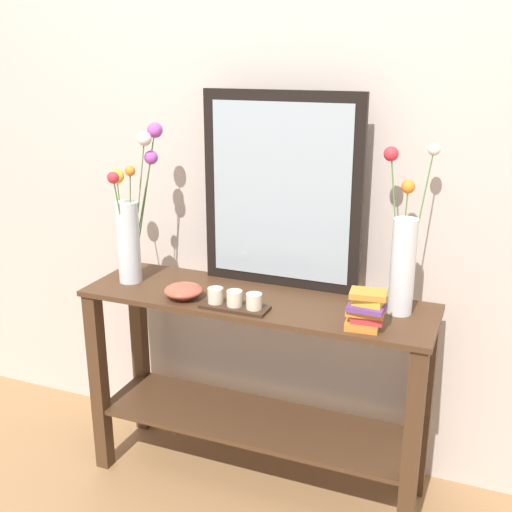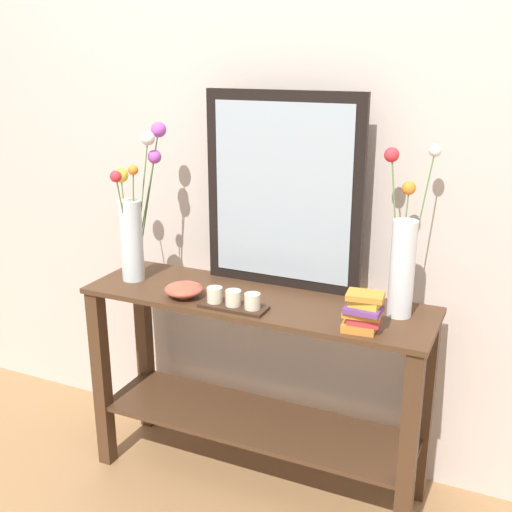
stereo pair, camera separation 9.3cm
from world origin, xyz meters
TOP-DOWN VIEW (x-y plane):
  - ground_plane at (0.00, 0.00)m, footprint 7.00×6.00m
  - wall_back at (0.00, 0.31)m, footprint 6.40×0.08m
  - console_table at (0.00, 0.00)m, footprint 1.31×0.39m
  - mirror_leaning at (0.04, 0.16)m, footprint 0.61×0.03m
  - tall_vase_left at (-0.52, -0.00)m, footprint 0.20×0.24m
  - vase_right at (0.51, 0.06)m, footprint 0.18×0.16m
  - candle_tray at (-0.03, -0.12)m, footprint 0.24×0.09m
  - decorative_bowl at (-0.25, -0.10)m, footprint 0.14×0.14m
  - book_stack at (0.43, -0.13)m, footprint 0.13×0.10m

SIDE VIEW (x-z plane):
  - ground_plane at x=0.00m, z-range -0.02..0.00m
  - console_table at x=0.00m, z-range 0.10..0.89m
  - candle_tray at x=-0.03m, z-range 0.78..0.85m
  - decorative_bowl at x=-0.25m, z-range 0.79..0.84m
  - book_stack at x=0.43m, z-range 0.79..0.92m
  - vase_right at x=0.51m, z-range 0.71..1.28m
  - tall_vase_left at x=-0.52m, z-range 0.73..1.34m
  - mirror_leaning at x=0.04m, z-range 0.79..1.52m
  - wall_back at x=0.00m, z-range 0.00..2.70m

